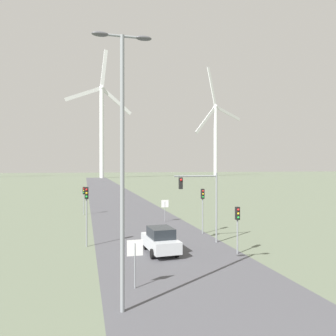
{
  "coord_description": "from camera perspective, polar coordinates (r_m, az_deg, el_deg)",
  "views": [
    {
      "loc": [
        -5.74,
        -5.65,
        6.14
      ],
      "look_at": [
        0.0,
        16.84,
        5.98
      ],
      "focal_mm": 35.0,
      "sensor_mm": 36.0,
      "label": 1
    }
  ],
  "objects": [
    {
      "name": "wind_turbine_center",
      "position": [
        208.43,
        8.28,
        6.33
      ],
      "size": [
        37.87,
        18.29,
        67.14
      ],
      "color": "silver",
      "rests_on": "ground"
    },
    {
      "name": "wind_turbine_left",
      "position": [
        170.49,
        -11.46,
        7.82
      ],
      "size": [
        33.63,
        10.17,
        65.29
      ],
      "color": "silver",
      "rests_on": "ground"
    },
    {
      "name": "traffic_light_post_near_left",
      "position": [
        25.71,
        -13.99,
        -5.98
      ],
      "size": [
        0.28,
        0.34,
        4.52
      ],
      "color": "gray",
      "rests_on": "ground"
    },
    {
      "name": "stop_sign_far",
      "position": [
        36.16,
        -0.54,
        -6.72
      ],
      "size": [
        0.81,
        0.07,
        2.38
      ],
      "color": "gray",
      "rests_on": "ground"
    },
    {
      "name": "traffic_light_post_mid_left",
      "position": [
        42.59,
        -14.46,
        -4.45
      ],
      "size": [
        0.28,
        0.33,
        3.48
      ],
      "color": "gray",
      "rests_on": "ground"
    },
    {
      "name": "streetlamp",
      "position": [
        13.85,
        -7.97,
        4.3
      ],
      "size": [
        2.51,
        0.32,
        11.65
      ],
      "color": "gray",
      "rests_on": "ground"
    },
    {
      "name": "road_surface",
      "position": [
        54.3,
        -8.2,
        -6.11
      ],
      "size": [
        10.0,
        240.0,
        0.01
      ],
      "color": "#47474C",
      "rests_on": "ground"
    },
    {
      "name": "car_approaching",
      "position": [
        23.5,
        -1.33,
        -12.46
      ],
      "size": [
        2.07,
        4.21,
        1.83
      ],
      "color": "#B7BCC1",
      "rests_on": "ground"
    },
    {
      "name": "traffic_light_mast_overhead",
      "position": [
        26.09,
        5.91,
        -4.49
      ],
      "size": [
        3.58,
        0.35,
        5.58
      ],
      "color": "gray",
      "rests_on": "ground"
    },
    {
      "name": "traffic_light_post_near_right",
      "position": [
        23.58,
        12.02,
        -8.73
      ],
      "size": [
        0.28,
        0.33,
        3.27
      ],
      "color": "gray",
      "rests_on": "ground"
    },
    {
      "name": "stop_sign_near",
      "position": [
        17.0,
        -5.78,
        -14.75
      ],
      "size": [
        0.81,
        0.07,
        2.44
      ],
      "color": "gray",
      "rests_on": "ground"
    },
    {
      "name": "traffic_light_post_mid_right",
      "position": [
        29.87,
        6.05,
        -5.71
      ],
      "size": [
        0.28,
        0.34,
        4.05
      ],
      "color": "gray",
      "rests_on": "ground"
    }
  ]
}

